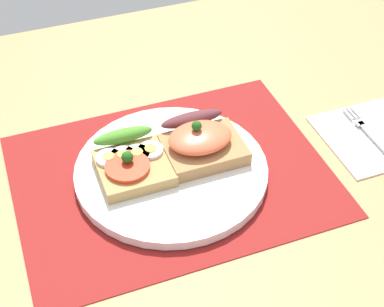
{
  "coord_description": "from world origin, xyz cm",
  "views": [
    {
      "loc": [
        -17.18,
        -53.94,
        56.07
      ],
      "look_at": [
        3.0,
        0.0,
        3.17
      ],
      "focal_mm": 54.65,
      "sensor_mm": 36.0,
      "label": 1
    }
  ],
  "objects_px": {
    "sandwich_egg_tomato": "(131,162)",
    "sandwich_salmon": "(201,142)",
    "plate": "(171,171)",
    "fork": "(369,132)",
    "napkin": "(373,135)"
  },
  "relations": [
    {
      "from": "sandwich_egg_tomato",
      "to": "sandwich_salmon",
      "type": "distance_m",
      "value": 0.1
    },
    {
      "from": "sandwich_salmon",
      "to": "plate",
      "type": "bearing_deg",
      "value": -164.92
    },
    {
      "from": "plate",
      "to": "sandwich_egg_tomato",
      "type": "relative_size",
      "value": 2.51
    },
    {
      "from": "fork",
      "to": "sandwich_salmon",
      "type": "bearing_deg",
      "value": 171.87
    },
    {
      "from": "sandwich_egg_tomato",
      "to": "fork",
      "type": "xyz_separation_m",
      "value": [
        0.35,
        -0.04,
        -0.02
      ]
    },
    {
      "from": "sandwich_salmon",
      "to": "napkin",
      "type": "distance_m",
      "value": 0.26
    },
    {
      "from": "plate",
      "to": "fork",
      "type": "distance_m",
      "value": 0.3
    },
    {
      "from": "fork",
      "to": "napkin",
      "type": "bearing_deg",
      "value": -34.81
    },
    {
      "from": "sandwich_salmon",
      "to": "fork",
      "type": "bearing_deg",
      "value": -8.13
    },
    {
      "from": "sandwich_egg_tomato",
      "to": "sandwich_salmon",
      "type": "height_order",
      "value": "sandwich_salmon"
    },
    {
      "from": "plate",
      "to": "sandwich_egg_tomato",
      "type": "bearing_deg",
      "value": 164.15
    },
    {
      "from": "plate",
      "to": "sandwich_salmon",
      "type": "xyz_separation_m",
      "value": [
        0.05,
        0.01,
        0.03
      ]
    },
    {
      "from": "plate",
      "to": "sandwich_egg_tomato",
      "type": "distance_m",
      "value": 0.06
    },
    {
      "from": "plate",
      "to": "sandwich_egg_tomato",
      "type": "height_order",
      "value": "sandwich_egg_tomato"
    },
    {
      "from": "sandwich_egg_tomato",
      "to": "napkin",
      "type": "distance_m",
      "value": 0.36
    }
  ]
}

